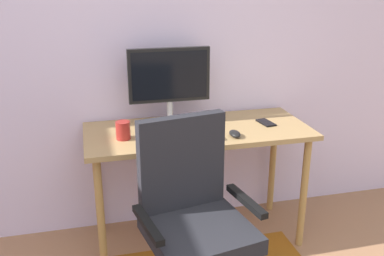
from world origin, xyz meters
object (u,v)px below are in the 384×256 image
monitor (169,79)px  cell_phone (266,123)px  desk (198,143)px  office_chair (194,245)px  keyboard (183,139)px  coffee_cup (123,130)px  computer_mouse (235,134)px

monitor → cell_phone: bearing=-15.0°
desk → monitor: (-0.14, 0.15, 0.37)m
office_chair → desk: bearing=63.3°
desk → office_chair: size_ratio=1.32×
cell_phone → monitor: bearing=156.4°
cell_phone → keyboard: bearing=-173.0°
desk → office_chair: bearing=-106.1°
keyboard → cell_phone: bearing=15.6°
desk → coffee_cup: (-0.45, -0.06, 0.14)m
office_chair → monitor: bearing=76.0°
monitor → computer_mouse: 0.52m
computer_mouse → coffee_cup: (-0.62, 0.12, 0.03)m
desk → keyboard: size_ratio=3.13×
monitor → cell_phone: size_ratio=3.55×
cell_phone → desk: bearing=170.8°
coffee_cup → cell_phone: coffee_cup is taller
keyboard → cell_phone: (0.56, 0.16, -0.00)m
computer_mouse → keyboard: bearing=176.8°
cell_phone → coffee_cup: bearing=175.1°
cell_phone → office_chair: bearing=-142.4°
desk → computer_mouse: bearing=-46.2°
computer_mouse → office_chair: 0.70m
monitor → computer_mouse: bearing=-46.5°
monitor → office_chair: bearing=-93.4°
computer_mouse → coffee_cup: 0.63m
monitor → keyboard: size_ratio=1.16×
computer_mouse → coffee_cup: size_ratio=1.01×
coffee_cup → keyboard: bearing=-17.1°
computer_mouse → office_chair: (-0.36, -0.48, -0.36)m
desk → computer_mouse: size_ratio=12.94×
keyboard → office_chair: size_ratio=0.42×
computer_mouse → cell_phone: (0.27, 0.17, -0.01)m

